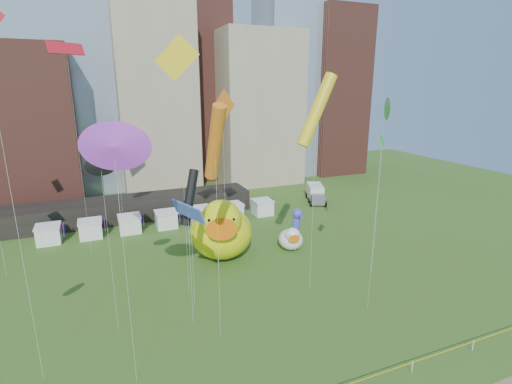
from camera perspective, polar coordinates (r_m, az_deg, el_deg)
name	(u,v)px	position (r m, az deg, el deg)	size (l,w,h in m)	color
skyline	(143,76)	(78.58, -16.37, 16.19)	(101.00, 23.00, 68.00)	brown
pavilion	(126,209)	(61.71, -18.70, -2.36)	(38.00, 6.00, 3.20)	black
vendor_tents	(166,220)	(56.65, -13.13, -4.03)	(33.24, 2.80, 2.40)	white
big_duck	(221,229)	(45.00, -5.17, -5.54)	(9.39, 10.88, 7.69)	#DDDD0B
small_duck	(291,239)	(47.91, 5.21, -6.88)	(3.84, 4.47, 3.17)	white
seahorse_green	(217,221)	(42.26, -5.76, -4.24)	(1.63, 1.95, 7.22)	silver
seahorse_purple	(297,221)	(46.44, 6.07, -4.24)	(1.32, 1.61, 5.54)	silver
box_truck	(316,193)	(68.31, 8.82, -0.16)	(4.67, 7.03, 2.81)	silver
kite_2	(101,167)	(30.45, -22.02, 3.46)	(1.49, 0.20, 14.67)	silver
kite_3	(382,143)	(32.96, 18.15, 6.92)	(1.84, 1.91, 15.65)	silver
kite_4	(177,61)	(34.51, -11.59, 18.44)	(3.59, 1.27, 23.75)	silver
kite_6	(215,143)	(27.40, -6.07, 7.23)	(1.04, 3.35, 18.57)	silver
kite_7	(114,147)	(23.65, -20.35, 6.30)	(2.79, 1.50, 17.69)	silver
kite_8	(66,49)	(47.59, -26.33, 18.41)	(3.63, 2.87, 24.04)	silver
kite_10	(190,197)	(33.30, -9.79, -0.80)	(2.42, 2.62, 12.77)	silver
kite_11	(386,109)	(40.08, 18.66, 11.55)	(1.32, 1.97, 18.52)	silver
kite_12	(317,110)	(35.05, 9.01, 11.87)	(3.89, 1.38, 20.79)	silver
kite_13	(188,211)	(30.89, -10.07, -2.83)	(1.88, 4.09, 10.69)	silver
kite_14	(223,109)	(41.01, -4.94, 12.16)	(1.49, 3.41, 19.33)	silver
kite_15	(117,149)	(50.19, -19.96, 6.02)	(2.68, 2.05, 13.70)	silver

